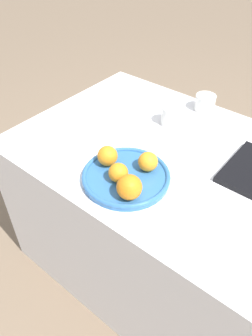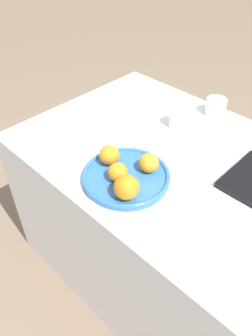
# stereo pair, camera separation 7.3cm
# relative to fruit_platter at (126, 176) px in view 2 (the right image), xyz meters

# --- Properties ---
(ground_plane) EXTENTS (12.00, 12.00, 0.00)m
(ground_plane) POSITION_rel_fruit_platter_xyz_m (0.17, 0.22, -0.72)
(ground_plane) COLOR #7A6651
(table) EXTENTS (1.43, 0.81, 0.70)m
(table) POSITION_rel_fruit_platter_xyz_m (0.17, 0.22, -0.37)
(table) COLOR white
(table) RESTS_ON ground_plane
(fruit_platter) EXTENTS (0.29, 0.29, 0.03)m
(fruit_platter) POSITION_rel_fruit_platter_xyz_m (0.00, 0.00, 0.00)
(fruit_platter) COLOR #336BAD
(fruit_platter) RESTS_ON table
(orange_0) EXTENTS (0.07, 0.07, 0.07)m
(orange_0) POSITION_rel_fruit_platter_xyz_m (-0.09, 0.01, 0.04)
(orange_0) COLOR orange
(orange_0) RESTS_ON fruit_platter
(orange_1) EXTENTS (0.07, 0.07, 0.07)m
(orange_1) POSITION_rel_fruit_platter_xyz_m (0.04, 0.07, 0.04)
(orange_1) COLOR orange
(orange_1) RESTS_ON fruit_platter
(orange_2) EXTENTS (0.06, 0.06, 0.06)m
(orange_2) POSITION_rel_fruit_platter_xyz_m (-0.00, -0.03, 0.04)
(orange_2) COLOR orange
(orange_2) RESTS_ON fruit_platter
(orange_3) EXTENTS (0.08, 0.08, 0.08)m
(orange_3) POSITION_rel_fruit_platter_xyz_m (0.07, -0.07, 0.04)
(orange_3) COLOR orange
(orange_3) RESTS_ON fruit_platter
(cup_0) EXTENTS (0.07, 0.07, 0.08)m
(cup_0) POSITION_rel_fruit_platter_xyz_m (-0.07, 0.37, 0.03)
(cup_0) COLOR white
(cup_0) RESTS_ON table
(cup_1) EXTENTS (0.08, 0.08, 0.07)m
(cup_1) POSITION_rel_fruit_platter_xyz_m (-0.02, 0.56, 0.02)
(cup_1) COLOR white
(cup_1) RESTS_ON table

